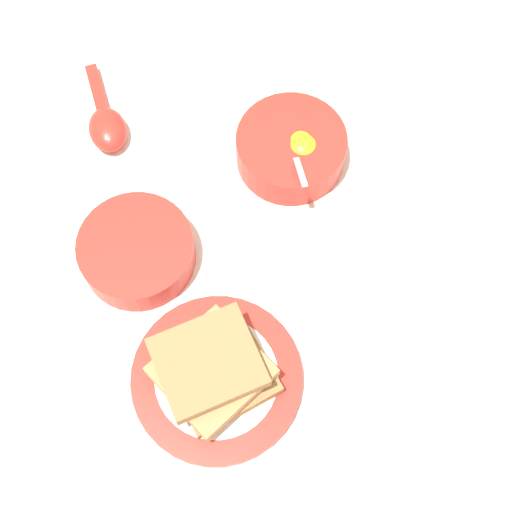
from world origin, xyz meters
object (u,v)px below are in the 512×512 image
Objects in this scene: egg_bowl at (291,148)px; toast_plate at (217,379)px; soup_spoon at (106,124)px; toast_sandwich at (213,370)px; congee_bowl at (137,252)px.

egg_bowl is 0.30m from toast_plate.
soup_spoon reaches higher than toast_plate.
toast_sandwich is at bearing -82.65° from soup_spoon.
egg_bowl is at bearing 20.52° from congee_bowl.
toast_plate is 0.04m from toast_sandwich.
toast_plate is at bearing -73.54° from congee_bowl.
egg_bowl is at bearing 56.27° from toast_plate.
toast_sandwich is 1.02× the size of congee_bowl.
egg_bowl is 0.24m from soup_spoon.
soup_spoon is (-0.05, 0.35, 0.01)m from toast_plate.
congee_bowl is at bearing -159.48° from egg_bowl.
congee_bowl is at bearing -90.58° from soup_spoon.
egg_bowl is at bearing 55.89° from toast_sandwich.
toast_plate is 0.17m from congee_bowl.
toast_sandwich is at bearing -124.11° from egg_bowl.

